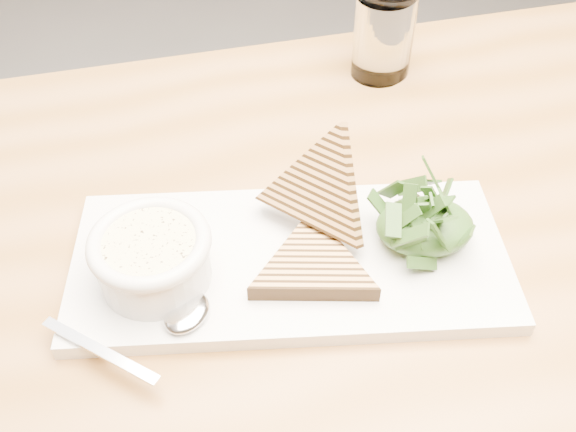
{
  "coord_description": "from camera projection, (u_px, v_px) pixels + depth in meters",
  "views": [
    {
      "loc": [
        -0.06,
        -0.66,
        1.25
      ],
      "look_at": [
        -0.01,
        -0.23,
        0.82
      ],
      "focal_mm": 40.0,
      "sensor_mm": 36.0,
      "label": 1
    }
  ],
  "objects": [
    {
      "name": "glass_far",
      "position": [
        381.0,
        37.0,
        0.83
      ],
      "size": [
        0.07,
        0.07,
        0.11
      ],
      "primitive_type": "cylinder",
      "color": "white",
      "rests_on": "table_top"
    },
    {
      "name": "platter",
      "position": [
        290.0,
        260.0,
        0.63
      ],
      "size": [
        0.43,
        0.21,
        0.02
      ],
      "primitive_type": "cube",
      "rotation": [
        0.0,
        0.0,
        -0.06
      ],
      "color": "white",
      "rests_on": "table_top"
    },
    {
      "name": "soup_bowl",
      "position": [
        154.0,
        262.0,
        0.59
      ],
      "size": [
        0.1,
        0.1,
        0.04
      ],
      "primitive_type": "cylinder",
      "color": "white",
      "rests_on": "platter"
    },
    {
      "name": "floor",
      "position": [
        279.0,
        410.0,
        1.35
      ],
      "size": [
        6.0,
        6.0,
        0.0
      ],
      "primitive_type": "plane",
      "color": "slate",
      "rests_on": "ground"
    },
    {
      "name": "spoon_bowl",
      "position": [
        187.0,
        313.0,
        0.57
      ],
      "size": [
        0.06,
        0.06,
        0.01
      ],
      "primitive_type": "ellipsoid",
      "rotation": [
        0.0,
        0.0,
        -0.62
      ],
      "color": "silver",
      "rests_on": "platter"
    },
    {
      "name": "arugula_pile",
      "position": [
        426.0,
        220.0,
        0.62
      ],
      "size": [
        0.11,
        0.1,
        0.05
      ],
      "primitive_type": null,
      "color": "#436828",
      "rests_on": "platter"
    },
    {
      "name": "bowl_rim",
      "position": [
        149.0,
        242.0,
        0.57
      ],
      "size": [
        0.11,
        0.11,
        0.01
      ],
      "primitive_type": "torus",
      "color": "white",
      "rests_on": "soup_bowl"
    },
    {
      "name": "table_leg_bl",
      "position": [
        47.0,
        269.0,
        1.15
      ],
      "size": [
        0.06,
        0.06,
        0.73
      ],
      "primitive_type": "cylinder",
      "color": "olive",
      "rests_on": "ground"
    },
    {
      "name": "salad_base",
      "position": [
        425.0,
        226.0,
        0.62
      ],
      "size": [
        0.1,
        0.08,
        0.04
      ],
      "primitive_type": "ellipsoid",
      "color": "black",
      "rests_on": "platter"
    },
    {
      "name": "sandwich_lean",
      "position": [
        319.0,
        189.0,
        0.62
      ],
      "size": [
        0.2,
        0.2,
        0.16
      ],
      "primitive_type": null,
      "rotation": [
        0.99,
        0.0,
        -0.73
      ],
      "color": "tan",
      "rests_on": "sandwich_flat"
    },
    {
      "name": "sandwich_flat",
      "position": [
        313.0,
        266.0,
        0.6
      ],
      "size": [
        0.15,
        0.15,
        0.02
      ],
      "primitive_type": null,
      "rotation": [
        0.0,
        0.0,
        -0.13
      ],
      "color": "tan",
      "rests_on": "platter"
    },
    {
      "name": "table_top",
      "position": [
        381.0,
        226.0,
        0.7
      ],
      "size": [
        1.19,
        0.88,
        0.04
      ],
      "primitive_type": "cube",
      "rotation": [
        0.0,
        0.0,
        0.14
      ],
      "color": "olive",
      "rests_on": "ground"
    },
    {
      "name": "spoon_handle",
      "position": [
        100.0,
        350.0,
        0.54
      ],
      "size": [
        0.1,
        0.08,
        0.0
      ],
      "primitive_type": "cube",
      "rotation": [
        0.0,
        0.0,
        -0.62
      ],
      "color": "silver",
      "rests_on": "platter"
    },
    {
      "name": "soup",
      "position": [
        149.0,
        244.0,
        0.57
      ],
      "size": [
        0.09,
        0.09,
        0.01
      ],
      "primitive_type": "cylinder",
      "color": "beige",
      "rests_on": "soup_bowl"
    },
    {
      "name": "glass_near",
      "position": [
        385.0,
        31.0,
        0.84
      ],
      "size": [
        0.08,
        0.08,
        0.12
      ],
      "primitive_type": "cylinder",
      "color": "white",
      "rests_on": "table_top"
    }
  ]
}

